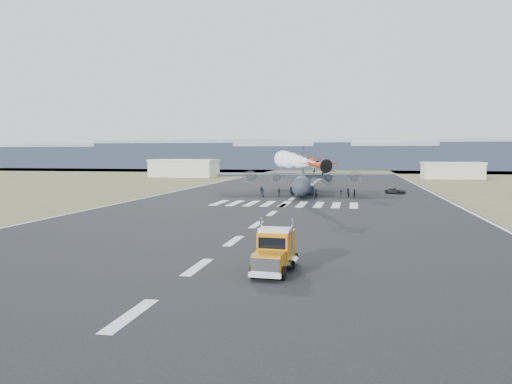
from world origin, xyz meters
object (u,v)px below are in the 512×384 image
(transport_aircraft, at_px, (302,181))
(support_vehicle, at_px, (396,191))
(aerobatic_biplane, at_px, (318,164))
(crew_d, at_px, (354,194))
(crew_e, at_px, (263,193))
(hangar_right, at_px, (452,170))
(crew_f, at_px, (261,190))
(crew_g, at_px, (290,191))
(crew_b, at_px, (348,193))
(crew_c, at_px, (341,194))
(hangar_left, at_px, (184,168))
(semi_truck, at_px, (275,250))
(crew_h, at_px, (279,192))
(crew_a, at_px, (316,193))

(transport_aircraft, relative_size, support_vehicle, 8.23)
(aerobatic_biplane, bearing_deg, crew_d, 63.62)
(crew_e, bearing_deg, transport_aircraft, 116.17)
(transport_aircraft, bearing_deg, hangar_right, 54.27)
(crew_e, relative_size, crew_f, 1.09)
(hangar_right, xyz_separation_m, aerobatic_biplane, (-39.05, -115.56, 4.38))
(aerobatic_biplane, distance_m, crew_g, 37.02)
(crew_b, xyz_separation_m, crew_c, (-1.29, -1.81, -0.13))
(hangar_left, xyz_separation_m, semi_truck, (58.24, -145.29, -1.76))
(transport_aircraft, bearing_deg, semi_truck, -90.83)
(crew_g, height_order, crew_h, crew_g)
(hangar_left, relative_size, semi_truck, 3.25)
(crew_b, bearing_deg, transport_aircraft, -112.03)
(hangar_left, distance_m, crew_a, 99.16)
(hangar_right, bearing_deg, crew_c, -113.07)
(support_vehicle, xyz_separation_m, crew_h, (-24.41, -11.68, 0.22))
(crew_a, distance_m, crew_d, 7.63)
(transport_aircraft, xyz_separation_m, support_vehicle, (20.41, 4.09, -2.15))
(crew_b, bearing_deg, crew_c, -21.60)
(support_vehicle, bearing_deg, crew_g, 137.65)
(hangar_right, relative_size, crew_g, 11.17)
(crew_h, bearing_deg, hangar_right, -53.10)
(hangar_right, distance_m, crew_a, 95.95)
(crew_c, bearing_deg, transport_aircraft, 29.94)
(semi_truck, distance_m, aerobatic_biplane, 35.20)
(aerobatic_biplane, distance_m, crew_d, 30.54)
(semi_truck, xyz_separation_m, crew_h, (-9.56, 66.03, -0.80))
(semi_truck, distance_m, crew_e, 64.37)
(crew_g, bearing_deg, hangar_right, -176.22)
(crew_c, bearing_deg, crew_b, -49.50)
(aerobatic_biplane, xyz_separation_m, crew_a, (-2.48, 29.10, -6.47))
(transport_aircraft, bearing_deg, crew_h, -122.93)
(hangar_right, distance_m, transport_aircraft, 89.06)
(support_vehicle, xyz_separation_m, crew_b, (-10.34, -11.40, 0.30))
(hangar_left, distance_m, crew_b, 100.90)
(crew_h, bearing_deg, hangar_left, 8.80)
(crew_d, relative_size, crew_h, 1.10)
(crew_b, height_order, crew_f, crew_b)
(hangar_right, height_order, crew_e, hangar_right)
(hangar_left, bearing_deg, semi_truck, -68.16)
(crew_e, bearing_deg, hangar_right, 118.90)
(aerobatic_biplane, distance_m, crew_f, 39.45)
(hangar_left, distance_m, aerobatic_biplane, 125.36)
(aerobatic_biplane, relative_size, crew_h, 3.21)
(crew_d, bearing_deg, crew_f, -94.99)
(crew_d, xyz_separation_m, crew_e, (-18.41, -0.98, -0.00))
(aerobatic_biplane, relative_size, crew_d, 2.93)
(support_vehicle, distance_m, crew_h, 27.07)
(hangar_left, height_order, crew_g, hangar_left)
(crew_a, bearing_deg, hangar_left, -115.58)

